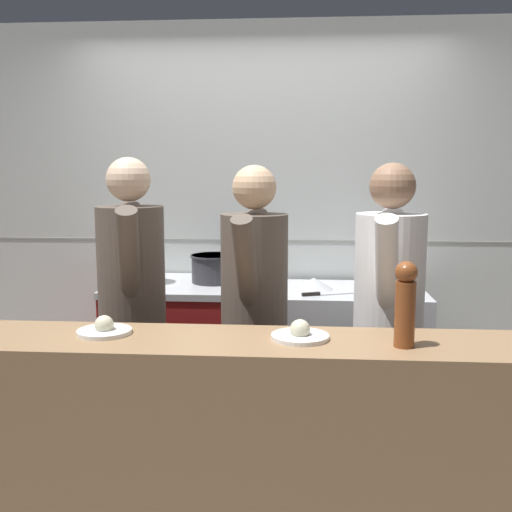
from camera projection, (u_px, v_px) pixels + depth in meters
The scene contains 15 objects.
ground_plane at pixel (243, 509), 2.90m from camera, with size 14.00×14.00×0.00m, color #6B6056.
wall_back_tiled at pixel (262, 218), 4.09m from camera, with size 8.00×0.06×2.60m.
oven_range at pixel (184, 353), 3.85m from camera, with size 0.91×0.71×0.92m.
prep_counter at pixel (341, 359), 3.78m from camera, with size 1.01×0.65×0.89m.
pass_counter at pixel (248, 451), 2.49m from camera, with size 2.41×0.45×0.95m.
stock_pot at pixel (145, 268), 3.77m from camera, with size 0.24×0.24×0.18m.
sauce_pot at pixel (215, 268), 3.79m from camera, with size 0.31×0.31×0.18m.
mixing_bowl_steel at pixel (314, 283), 3.72m from camera, with size 0.25×0.25×0.07m.
chefs_knife at pixel (328, 294), 3.56m from camera, with size 0.39×0.17×0.02m.
plated_dish_main at pixel (104, 329), 2.50m from camera, with size 0.23×0.23×0.08m.
plated_dish_appetiser at pixel (300, 334), 2.42m from camera, with size 0.24×0.24×0.08m.
pepper_mill at pixel (405, 302), 2.29m from camera, with size 0.09×0.09×0.34m.
chef_head_cook at pixel (132, 303), 3.10m from camera, with size 0.42×0.74×1.69m.
chef_sous at pixel (254, 311), 3.02m from camera, with size 0.37×0.72×1.65m.
chef_line at pixel (388, 315), 2.93m from camera, with size 0.40×0.73×1.66m.
Camera 1 is at (0.27, -2.68, 1.64)m, focal length 42.00 mm.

